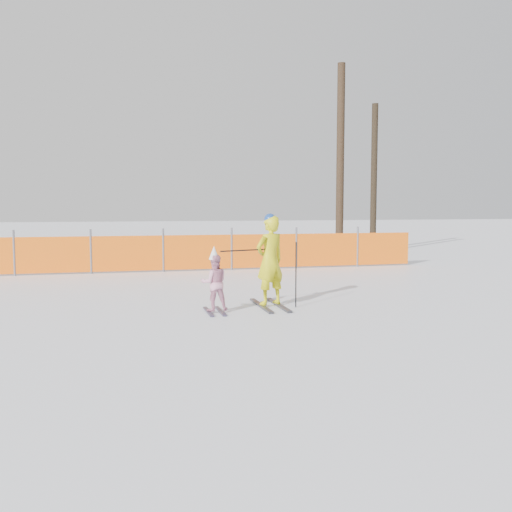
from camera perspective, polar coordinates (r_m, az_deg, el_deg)
The scene contains 6 objects.
ground at distance 9.88m, azimuth 0.68°, elevation -6.03°, with size 120.00×120.00×0.00m, color white.
adult at distance 10.71m, azimuth 1.40°, elevation -0.45°, with size 0.72×1.51×1.76m.
child at distance 10.18m, azimuth -4.20°, elevation -2.62°, with size 0.49×0.89×1.19m.
ski_poles at distance 10.54m, azimuth 1.75°, elevation -0.85°, with size 1.46×0.30×1.23m.
safety_fence at distance 16.52m, azimuth -13.42°, elevation 0.26°, with size 17.76×0.06×1.25m.
tree_trunks at distance 22.63m, azimuth 9.68°, elevation 8.73°, with size 1.95×0.86×7.23m.
Camera 1 is at (-2.39, -9.40, 1.91)m, focal length 40.00 mm.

